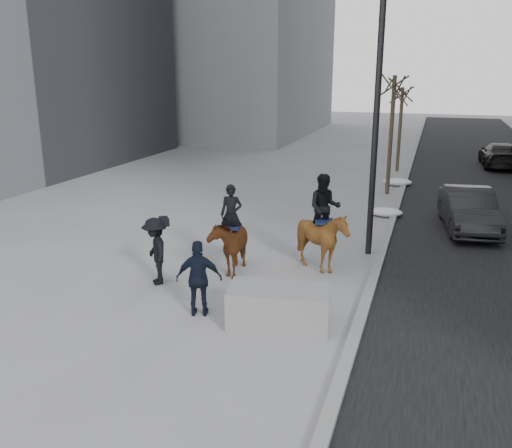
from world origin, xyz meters
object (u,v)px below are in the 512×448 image
(planter, at_px, (279,307))
(mounted_right, at_px, (323,233))
(mounted_left, at_px, (230,240))
(car_near, at_px, (469,210))

(planter, bearing_deg, mounted_right, 86.60)
(mounted_left, xyz_separation_m, mounted_right, (2.38, 0.84, 0.18))
(car_near, height_order, mounted_left, mounted_left)
(mounted_left, distance_m, mounted_right, 2.53)
(planter, distance_m, mounted_right, 3.66)
(planter, height_order, mounted_right, mounted_right)
(car_near, relative_size, mounted_left, 1.81)
(planter, distance_m, mounted_left, 3.54)
(mounted_left, bearing_deg, car_near, 44.60)
(mounted_right, bearing_deg, car_near, 53.76)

